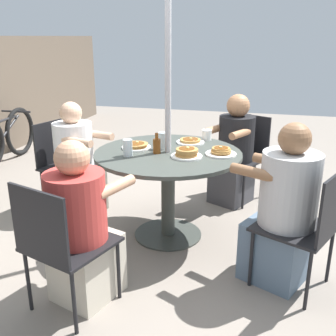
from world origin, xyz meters
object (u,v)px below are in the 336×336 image
Objects in this scene: patio_chair_north at (63,160)px; patio_chair_west at (243,151)px; coffee_cup at (207,135)px; pancake_plate_b at (136,146)px; pancake_plate_d at (187,153)px; bicycle at (5,137)px; patio_table at (168,169)px; diner_east at (81,231)px; diner_west at (234,154)px; drinking_glass_b at (128,148)px; pancake_plate_a at (190,141)px; drinking_glass_a at (163,141)px; diner_south at (283,213)px; syrup_bottle at (157,145)px; diner_north at (77,164)px; pancake_plate_c at (221,152)px; patio_chair_east at (59,241)px; patio_chair_south at (309,223)px.

patio_chair_north is 1.00× the size of patio_chair_west.
patio_chair_west is at bearing -26.38° from coffee_cup.
pancake_plate_d is at bearing -107.31° from pancake_plate_b.
pancake_plate_d is 0.17× the size of bicycle.
diner_east is at bearing 162.08° from patio_table.
pancake_plate_b is at bearing 76.14° from diner_west.
diner_west reaches higher than patio_table.
coffee_cup is 0.71× the size of drinking_glass_b.
drinking_glass_b is (-0.51, 0.39, 0.05)m from pancake_plate_a.
drinking_glass_b is 0.09× the size of bicycle.
diner_south is at bearing -117.91° from drinking_glass_a.
drinking_glass_a is at bearing -5.77° from syrup_bottle.
diner_north is at bearing 98.77° from coffee_cup.
patio_table is 1.02m from diner_west.
bicycle is (1.57, 2.83, -0.43)m from pancake_plate_d.
patio_chair_north is at bearing 140.89° from diner_east.
diner_north reaches higher than pancake_plate_c.
pancake_plate_d is 2.61× the size of coffee_cup.
syrup_bottle is at bearing 174.23° from drinking_glass_a.
diner_north is at bearing 94.81° from diner_south.
diner_north is at bearing 54.36° from patio_chair_west.
patio_chair_west is 0.89m from pancake_plate_a.
drinking_glass_b is (-0.13, 0.20, 0.00)m from syrup_bottle.
diner_north reaches higher than patio_chair_north.
patio_chair_west is 0.18m from diner_west.
patio_chair_east is at bearing 176.03° from pancake_plate_b.
pancake_plate_a is 1.00× the size of pancake_plate_c.
drinking_glass_b is (-1.25, 0.81, 0.32)m from patio_chair_west.
drinking_glass_a is (-0.24, 0.18, 0.05)m from pancake_plate_a.
bicycle is (1.44, 3.08, -0.42)m from pancake_plate_c.
drinking_glass_a reaches higher than patio_chair_south.
bicycle is (1.00, 2.90, -0.45)m from coffee_cup.
pancake_plate_c is at bearing -91.07° from pancake_plate_b.
patio_chair_north is 1.42m from pancake_plate_d.
syrup_bottle is (-0.06, 0.08, 0.21)m from patio_table.
pancake_plate_c is (-0.25, -1.40, 0.29)m from diner_north.
patio_chair_west is at bearing -26.85° from patio_table.
diner_east reaches higher than pancake_plate_b.
patio_chair_west is (2.19, -0.90, 0.00)m from patio_chair_east.
diner_east is at bearing 94.10° from patio_chair_west.
patio_chair_north and patio_chair_south have the same top height.
coffee_cup is 0.67× the size of drinking_glass_a.
patio_chair_south is 9.21× the size of coffee_cup.
diner_north is at bearing 94.42° from patio_chair_south.
drinking_glass_a is 2.98m from bicycle.
coffee_cup is at bearing -38.71° from drinking_glass_a.
diner_west is at bearing -103.22° from bicycle.
drinking_glass_b is at bearing 142.06° from pancake_plate_a.
pancake_plate_a is 3.03m from bicycle.
patio_table is 0.23m from syrup_bottle.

